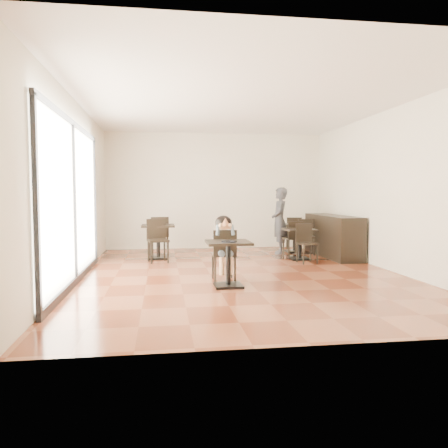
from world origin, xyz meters
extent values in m
cube|color=brown|center=(0.00, 0.00, 0.00)|extent=(6.00, 8.00, 0.01)
cube|color=white|center=(0.00, 0.00, 3.20)|extent=(6.00, 8.00, 0.01)
cube|color=white|center=(0.00, 4.00, 1.60)|extent=(6.00, 0.01, 3.20)
cube|color=white|center=(0.00, -4.00, 1.60)|extent=(6.00, 0.01, 3.20)
cube|color=white|center=(-3.00, 0.00, 1.60)|extent=(0.01, 8.00, 3.20)
cube|color=white|center=(3.00, 0.00, 1.60)|extent=(0.01, 8.00, 3.20)
cube|color=white|center=(-2.97, -0.50, 1.40)|extent=(0.04, 4.50, 2.60)
cylinder|color=black|center=(-0.41, -1.22, 0.76)|extent=(0.25, 0.25, 0.02)
imported|color=#3B3C41|center=(1.47, 2.58, 0.84)|extent=(0.52, 0.69, 1.68)
cube|color=black|center=(2.65, 2.00, 0.50)|extent=(0.60, 2.40, 1.00)
camera|label=1|loc=(-1.48, -8.13, 1.53)|focal=35.00mm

